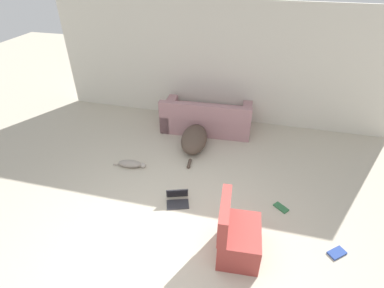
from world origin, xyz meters
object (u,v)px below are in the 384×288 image
Objects in this scene: couch at (207,118)px; laptop_open at (177,198)px; dog at (195,138)px; book_blue at (337,253)px; book_green at (281,208)px; side_chair at (236,236)px; cat at (131,164)px.

laptop_open is at bearing 87.46° from couch.
couch is 0.75m from dog.
book_green is at bearing 137.46° from book_blue.
book_blue is at bearing -81.85° from side_chair.
side_chair is (2.08, -1.35, 0.23)m from cat.
laptop_open is at bearing -37.47° from cat.
book_blue is at bearing 127.11° from couch.
side_chair is at bearing -39.33° from cat.
cat is at bearing 55.00° from couch.
couch is at bearing 71.72° from laptop_open.
couch reaches higher than book_blue.
book_green is at bearing -10.12° from laptop_open.
laptop_open is 0.49× the size of side_chair.
couch is at bearing 51.94° from cat.
book_green is (2.68, -0.40, -0.05)m from cat.
dog is 3.17m from book_blue.
side_chair is at bearing -53.92° from laptop_open.
couch is 7.83× the size of book_green.
book_green is (1.63, -2.10, -0.23)m from couch.
dog reaches higher than book_blue.
book_green is at bearing -133.71° from dog.
book_blue is 0.31× the size of side_chair.
book_blue is (2.35, -2.76, -0.23)m from couch.
cat is 2.50m from side_chair.
couch is 3.63m from book_blue.
side_chair reaches higher than dog.
side_chair is at bearing 105.46° from couch.
couch is 7.31× the size of book_blue.
laptop_open is 1.25m from side_chair.
couch is 3.22m from side_chair.
dog is 2.57m from side_chair.
book_green is 0.93× the size of book_blue.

